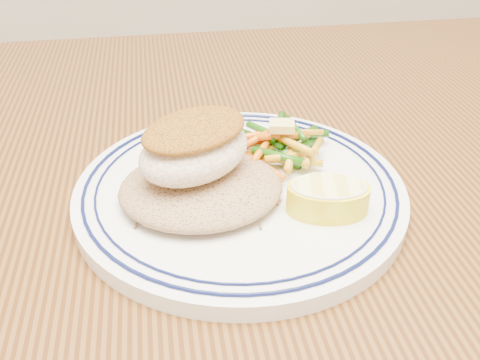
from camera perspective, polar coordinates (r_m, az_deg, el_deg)
name	(u,v)px	position (r m, az deg, el deg)	size (l,w,h in m)	color
dining_table	(274,255)	(0.57, 3.66, -8.02)	(1.50, 0.90, 0.75)	#44250D
plate	(240,190)	(0.47, 0.00, -1.07)	(0.29, 0.29, 0.02)	white
rice_pilaf	(201,185)	(0.45, -4.20, -0.49)	(0.14, 0.12, 0.03)	olive
fish_fillet	(195,146)	(0.44, -4.88, 3.65)	(0.12, 0.12, 0.05)	#FBEBCF
vegetable_pile	(278,145)	(0.50, 4.03, 3.75)	(0.11, 0.11, 0.03)	#1A530A
butter_pat	(282,126)	(0.50, 4.48, 5.76)	(0.02, 0.02, 0.01)	#FCDD7B
lemon_wedge	(328,197)	(0.43, 9.36, -1.76)	(0.07, 0.07, 0.03)	yellow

